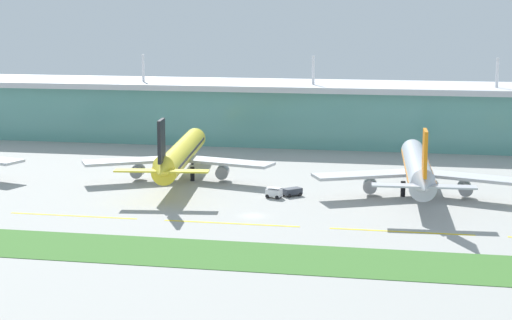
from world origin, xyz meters
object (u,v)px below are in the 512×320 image
airliner_far_middle (417,168)px  pushback_tug (292,191)px  baggage_cart (274,193)px  airliner_near_middle (181,155)px

airliner_far_middle → pushback_tug: airliner_far_middle is taller
airliner_far_middle → baggage_cart: (-32.14, -9.05, -5.18)m
pushback_tug → baggage_cart: bearing=-140.5°
baggage_cart → airliner_near_middle: bearing=147.9°
airliner_near_middle → baggage_cart: bearing=-32.1°
airliner_near_middle → pushback_tug: size_ratio=13.29×
pushback_tug → airliner_near_middle: bearing=155.7°
airliner_far_middle → baggage_cart: 33.79m
airliner_far_middle → pushback_tug: bearing=-168.1°
airliner_far_middle → airliner_near_middle: bearing=172.4°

